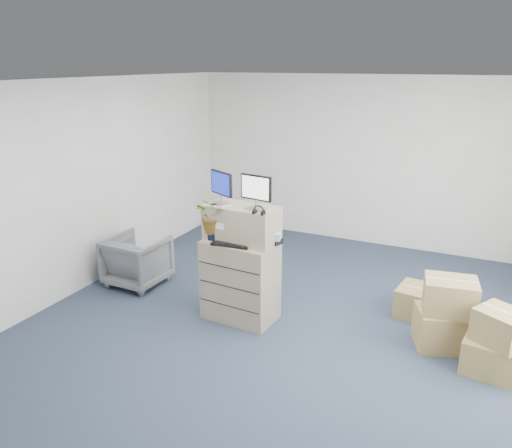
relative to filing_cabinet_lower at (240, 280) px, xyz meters
The scene contains 16 objects.
ground 0.84m from the filing_cabinet_lower, 15.09° to the right, with size 7.00×7.00×0.00m, color #253043.
wall_back 3.52m from the filing_cabinet_lower, 78.95° to the left, with size 6.00×0.02×2.80m, color beige.
filing_cabinet_lower is the anchor object (origin of this frame).
filing_cabinet_upper 0.71m from the filing_cabinet_lower, 86.08° to the left, with size 0.85×0.42×0.42m, color tan.
monitor_left 1.16m from the filing_cabinet_lower, behind, with size 0.36×0.22×0.38m.
monitor_right 1.16m from the filing_cabinet_lower, ahead, with size 0.39×0.18×0.39m.
headphones 1.02m from the filing_cabinet_lower, 26.62° to the right, with size 0.13×0.13×0.01m, color black.
keyboard 0.53m from the filing_cabinet_lower, 104.32° to the right, with size 0.45×0.19×0.02m, color black.
mouse 0.61m from the filing_cabinet_lower, 17.31° to the right, with size 0.08×0.05×0.03m, color silver.
water_bottle 0.63m from the filing_cabinet_lower, 26.59° to the left, with size 0.07×0.07×0.25m, color gray.
phone_dock 0.54m from the filing_cabinet_lower, 106.39° to the left, with size 0.07×0.06×0.14m.
external_drive 0.65m from the filing_cabinet_lower, 18.46° to the left, with size 0.18×0.14×0.05m, color black.
tissue_box 0.70m from the filing_cabinet_lower, 12.24° to the left, with size 0.22×0.11×0.08m, color #408EDC.
potted_plant 0.79m from the filing_cabinet_lower, 165.34° to the right, with size 0.47×0.50×0.42m.
office_chair 1.77m from the filing_cabinet_lower, behind, with size 0.74×0.69×0.76m, color #555559.
cardboard_boxes 2.62m from the filing_cabinet_lower, ahead, with size 1.88×1.49×0.80m.
Camera 1 is at (1.87, -4.68, 3.00)m, focal length 35.00 mm.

